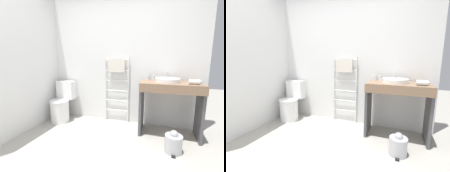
% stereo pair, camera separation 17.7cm
% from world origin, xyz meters
% --- Properties ---
extents(wall_back, '(3.08, 0.12, 2.59)m').
position_xyz_m(wall_back, '(0.00, 1.65, 1.29)').
color(wall_back, white).
rests_on(wall_back, ground_plane).
extents(wall_side, '(0.12, 2.35, 2.59)m').
position_xyz_m(wall_side, '(-1.48, 0.80, 1.29)').
color(wall_side, white).
rests_on(wall_side, ground_plane).
extents(toilet, '(0.38, 0.53, 0.81)m').
position_xyz_m(toilet, '(-1.14, 1.26, 0.34)').
color(toilet, white).
rests_on(toilet, ground_plane).
extents(towel_radiator, '(0.50, 0.06, 1.30)m').
position_xyz_m(towel_radiator, '(-0.04, 1.55, 0.92)').
color(towel_radiator, white).
rests_on(towel_radiator, ground_plane).
extents(vanity_counter, '(0.94, 0.54, 0.90)m').
position_xyz_m(vanity_counter, '(0.94, 1.28, 0.60)').
color(vanity_counter, '#84664C').
rests_on(vanity_counter, ground_plane).
extents(sink_basin, '(0.40, 0.40, 0.06)m').
position_xyz_m(sink_basin, '(0.88, 1.32, 0.93)').
color(sink_basin, white).
rests_on(sink_basin, vanity_counter).
extents(faucet, '(0.02, 0.10, 0.14)m').
position_xyz_m(faucet, '(0.88, 1.51, 0.99)').
color(faucet, silver).
rests_on(faucet, vanity_counter).
extents(cup_near_wall, '(0.06, 0.06, 0.08)m').
position_xyz_m(cup_near_wall, '(0.56, 1.49, 0.94)').
color(cup_near_wall, silver).
rests_on(cup_near_wall, vanity_counter).
extents(cup_near_edge, '(0.06, 0.06, 0.08)m').
position_xyz_m(cup_near_edge, '(0.65, 1.47, 0.94)').
color(cup_near_edge, silver).
rests_on(cup_near_edge, vanity_counter).
extents(hair_dryer, '(0.19, 0.15, 0.07)m').
position_xyz_m(hair_dryer, '(1.26, 1.18, 0.93)').
color(hair_dryer, white).
rests_on(hair_dryer, vanity_counter).
extents(trash_bin, '(0.23, 0.26, 0.32)m').
position_xyz_m(trash_bin, '(0.99, 0.78, 0.13)').
color(trash_bin, '#B7B7BC').
rests_on(trash_bin, ground_plane).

